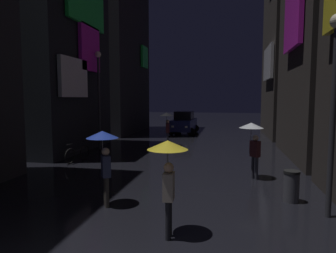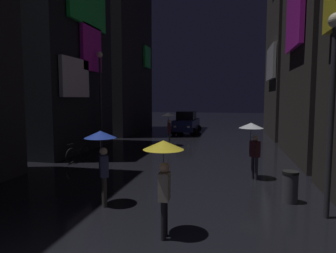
# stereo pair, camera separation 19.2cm
# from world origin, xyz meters

# --- Properties ---
(building_left_mid) EXTENTS (4.25, 7.02, 12.93)m
(building_left_mid) POSITION_xyz_m (-7.47, 12.50, 6.48)
(building_left_mid) COLOR black
(building_left_mid) RESTS_ON ground
(building_left_far) EXTENTS (4.25, 8.48, 20.00)m
(building_left_far) POSITION_xyz_m (-7.49, 22.25, 10.01)
(building_left_far) COLOR black
(building_left_far) RESTS_ON ground
(pedestrian_near_crossing_clear) EXTENTS (0.90, 0.90, 2.12)m
(pedestrian_near_crossing_clear) POSITION_xyz_m (3.36, 8.14, 1.67)
(pedestrian_near_crossing_clear) COLOR #2D2D38
(pedestrian_near_crossing_clear) RESTS_ON ground
(pedestrian_midstreet_left_blue) EXTENTS (0.90, 0.90, 2.12)m
(pedestrian_midstreet_left_blue) POSITION_xyz_m (-0.96, 4.37, 1.67)
(pedestrian_midstreet_left_blue) COLOR #38332D
(pedestrian_midstreet_left_blue) RESTS_ON ground
(pedestrian_far_right_yellow) EXTENTS (0.90, 0.90, 2.12)m
(pedestrian_far_right_yellow) POSITION_xyz_m (1.18, 2.87, 1.67)
(pedestrian_far_right_yellow) COLOR black
(pedestrian_far_right_yellow) RESTS_ON ground
(pedestrian_foreground_left_black) EXTENTS (0.90, 0.90, 2.12)m
(pedestrian_foreground_left_black) POSITION_xyz_m (-1.35, 15.23, 1.67)
(pedestrian_foreground_left_black) COLOR #2D2D38
(pedestrian_foreground_left_black) RESTS_ON ground
(bicycle_parked_at_storefront) EXTENTS (0.37, 1.80, 0.96)m
(bicycle_parked_at_storefront) POSITION_xyz_m (-4.60, 9.67, 0.39)
(bicycle_parked_at_storefront) COLOR black
(bicycle_parked_at_storefront) RESTS_ON ground
(car_distant) EXTENTS (2.35, 4.20, 1.92)m
(car_distant) POSITION_xyz_m (-1.24, 22.07, 0.93)
(car_distant) COLOR navy
(car_distant) RESTS_ON ground
(streetlamp_right_near) EXTENTS (0.36, 0.36, 5.07)m
(streetlamp_right_near) POSITION_xyz_m (5.00, 4.69, 3.21)
(streetlamp_right_near) COLOR #2D2D33
(streetlamp_right_near) RESTS_ON ground
(streetlamp_left_far) EXTENTS (0.36, 0.36, 5.74)m
(streetlamp_left_far) POSITION_xyz_m (-5.00, 13.11, 3.57)
(streetlamp_left_far) COLOR #2D2D33
(streetlamp_left_far) RESTS_ON ground
(trash_bin) EXTENTS (0.46, 0.46, 0.93)m
(trash_bin) POSITION_xyz_m (4.30, 5.70, 0.47)
(trash_bin) COLOR #3F3F47
(trash_bin) RESTS_ON ground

